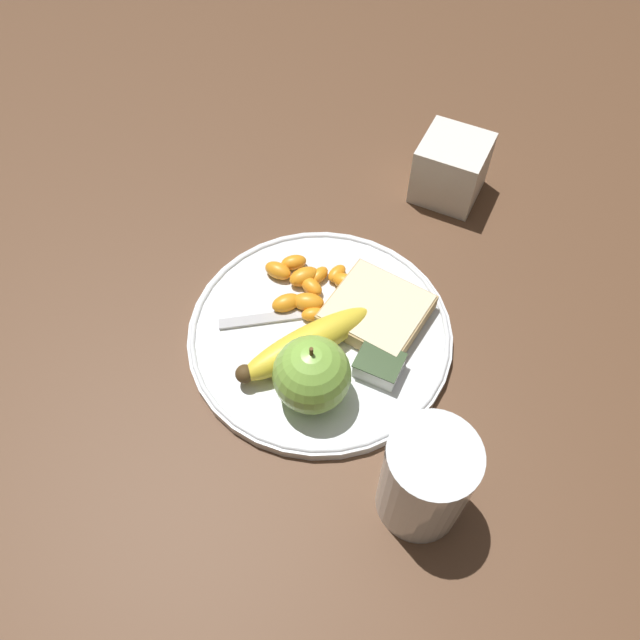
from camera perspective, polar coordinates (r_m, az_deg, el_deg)
name	(u,v)px	position (r m, az deg, el deg)	size (l,w,h in m)	color
ground_plane	(320,337)	(0.67, 0.00, -1.54)	(3.00, 3.00, 0.00)	brown
plate	(320,333)	(0.66, 0.00, -1.17)	(0.28, 0.28, 0.01)	silver
juice_glass	(425,481)	(0.55, 9.58, -14.29)	(0.08, 0.08, 0.11)	silver
apple	(312,375)	(0.59, -0.75, -5.02)	(0.08, 0.08, 0.08)	#84BC47
banana	(303,343)	(0.63, -1.58, -2.13)	(0.11, 0.15, 0.03)	yellow
bread_slice	(377,311)	(0.66, 5.20, 0.79)	(0.11, 0.10, 0.02)	tan
fork	(318,312)	(0.67, -0.14, 0.76)	(0.16, 0.12, 0.00)	#B2B2B7
jam_packet	(379,365)	(0.63, 5.42, -4.12)	(0.05, 0.04, 0.02)	silver
orange_segment_0	(294,262)	(0.71, -2.42, 5.28)	(0.03, 0.03, 0.02)	orange
orange_segment_1	(337,273)	(0.70, 1.56, 4.29)	(0.02, 0.03, 0.01)	orange
orange_segment_2	(313,314)	(0.66, -0.64, 0.53)	(0.03, 0.03, 0.01)	orange
orange_segment_3	(286,303)	(0.67, -3.10, 1.58)	(0.04, 0.04, 0.02)	orange
orange_segment_4	(311,286)	(0.68, -0.80, 3.09)	(0.03, 0.03, 0.02)	orange
orange_segment_5	(319,275)	(0.70, -0.08, 4.13)	(0.02, 0.03, 0.01)	orange
orange_segment_6	(304,276)	(0.69, -1.48, 4.00)	(0.04, 0.04, 0.02)	orange
orange_segment_7	(308,302)	(0.67, -1.09, 1.65)	(0.04, 0.03, 0.02)	orange
orange_segment_8	(278,271)	(0.70, -3.86, 4.53)	(0.03, 0.02, 0.02)	orange
orange_segment_9	(345,281)	(0.69, 2.26, 3.54)	(0.03, 0.02, 0.02)	orange
condiment_caddy	(451,168)	(0.80, 11.88, 13.40)	(0.08, 0.08, 0.08)	silver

